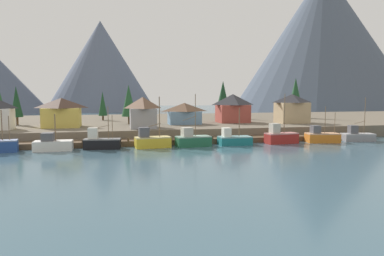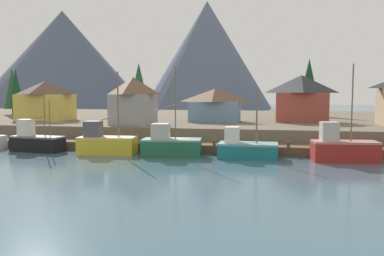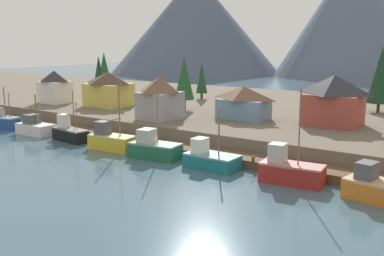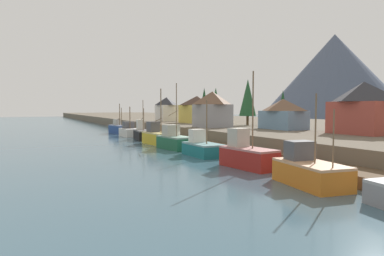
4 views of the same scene
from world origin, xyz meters
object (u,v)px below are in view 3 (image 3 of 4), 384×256
at_px(conifer_mid_left, 184,78).
at_px(fishing_boat_green, 154,148).
at_px(house_red, 333,100).
at_px(house_grey, 160,97).
at_px(house_white, 55,87).
at_px(fishing_boat_white, 35,127).
at_px(conifer_near_left, 381,75).
at_px(house_blue, 244,102).
at_px(fishing_boat_black, 70,133).
at_px(fishing_boat_blue, 2,121).
at_px(conifer_back_left, 99,73).
at_px(fishing_boat_teal, 211,159).
at_px(conifer_back_right, 104,70).
at_px(fishing_boat_orange, 380,189).
at_px(conifer_mid_right, 202,77).
at_px(fishing_boat_yellow, 111,140).
at_px(house_yellow, 108,89).
at_px(fishing_boat_red, 290,171).

bearing_deg(conifer_mid_left, fishing_boat_green, -62.98).
distance_m(fishing_boat_green, house_red, 26.40).
xyz_separation_m(house_grey, conifer_mid_left, (-2.48, 9.63, 2.22)).
height_order(fishing_boat_green, house_white, fishing_boat_green).
relative_size(fishing_boat_white, conifer_near_left, 0.58).
xyz_separation_m(house_red, conifer_near_left, (2.47, 16.25, 2.64)).
relative_size(house_blue, conifer_mid_left, 0.84).
xyz_separation_m(fishing_boat_black, conifer_near_left, (33.73, 37.00, 7.57)).
distance_m(fishing_boat_black, fishing_boat_green, 16.28).
relative_size(fishing_boat_blue, conifer_back_left, 0.78).
relative_size(house_grey, house_white, 1.04).
bearing_deg(house_blue, fishing_boat_white, -145.44).
distance_m(fishing_boat_teal, house_white, 47.06).
bearing_deg(conifer_back_right, conifer_mid_left, -19.47).
bearing_deg(fishing_boat_orange, house_white, 176.75).
bearing_deg(conifer_mid_right, conifer_near_left, 3.14).
height_order(house_red, conifer_back_left, conifer_back_left).
bearing_deg(house_red, fishing_boat_green, -125.30).
height_order(fishing_boat_yellow, house_white, fishing_boat_yellow).
bearing_deg(fishing_boat_blue, house_red, 15.98).
bearing_deg(house_grey, conifer_back_left, 153.97).
relative_size(house_yellow, conifer_mid_right, 1.03).
xyz_separation_m(fishing_boat_orange, conifer_near_left, (-8.86, 37.59, 7.61)).
relative_size(fishing_boat_teal, conifer_back_left, 0.79).
distance_m(fishing_boat_black, fishing_boat_teal, 24.37).
bearing_deg(conifer_mid_left, conifer_near_left, 30.72).
xyz_separation_m(house_grey, conifer_near_left, (25.56, 26.30, 2.92)).
bearing_deg(fishing_boat_teal, house_grey, 146.06).
xyz_separation_m(house_white, conifer_near_left, (54.15, 23.46, 3.06)).
xyz_separation_m(fishing_boat_yellow, conifer_back_right, (-34.02, 31.56, 6.59)).
height_order(fishing_boat_black, fishing_boat_orange, fishing_boat_black).
xyz_separation_m(house_yellow, conifer_back_left, (-10.76, 7.83, 2.12)).
height_order(conifer_near_left, conifer_back_right, conifer_near_left).
height_order(fishing_boat_orange, house_red, house_red).
bearing_deg(house_white, fishing_boat_black, -33.56).
xyz_separation_m(house_red, conifer_back_right, (-56.47, 10.50, 1.73)).
bearing_deg(conifer_back_left, house_blue, -9.00).
bearing_deg(fishing_boat_blue, house_white, 97.45).
distance_m(house_blue, house_red, 13.10).
height_order(fishing_boat_blue, fishing_boat_white, fishing_boat_blue).
distance_m(fishing_boat_green, conifer_near_left, 41.97).
bearing_deg(conifer_back_right, fishing_boat_red, -28.02).
bearing_deg(fishing_boat_orange, conifer_mid_left, 159.84).
xyz_separation_m(house_yellow, conifer_back_right, (-16.57, 14.91, 2.13)).
xyz_separation_m(fishing_boat_red, house_blue, (-15.46, 18.38, 3.76)).
distance_m(fishing_boat_blue, conifer_back_right, 33.23).
distance_m(fishing_boat_teal, conifer_mid_right, 43.65).
bearing_deg(house_red, house_blue, -168.60).
bearing_deg(fishing_boat_green, fishing_boat_orange, -6.79).
bearing_deg(fishing_boat_white, house_grey, 33.30).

